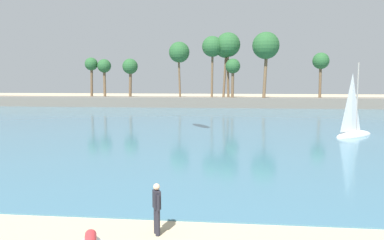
# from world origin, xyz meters

# --- Properties ---
(sea) EXTENTS (220.00, 95.77, 0.06)m
(sea) POSITION_xyz_m (0.00, 56.57, 0.03)
(sea) COLOR teal
(sea) RESTS_ON ground
(palm_headland) EXTENTS (107.51, 6.53, 13.29)m
(palm_headland) POSITION_xyz_m (1.93, 64.44, 4.07)
(palm_headland) COLOR slate
(palm_headland) RESTS_ON ground
(person_at_waterline) EXTENTS (0.33, 0.50, 1.67)m
(person_at_waterline) POSITION_xyz_m (-0.12, 7.50, 0.89)
(person_at_waterline) COLOR #23232D
(person_at_waterline) RESTS_ON ground
(sailboat_near_shore) EXTENTS (4.46, 4.15, 6.80)m
(sailboat_near_shore) POSITION_xyz_m (12.66, 29.98, 0.67)
(sailboat_near_shore) COLOR white
(sailboat_near_shore) RESTS_ON sea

